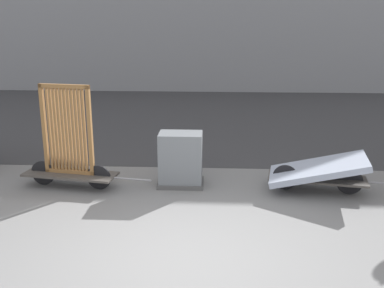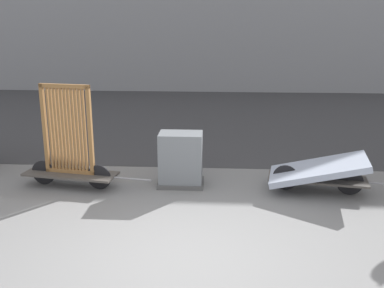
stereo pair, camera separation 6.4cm
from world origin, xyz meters
name	(u,v)px [view 2 (the right image)]	position (x,y,z in m)	size (l,w,h in m)	color
ground_plane	(180,261)	(0.00, 0.00, 0.00)	(60.00, 60.00, 0.00)	slate
road_strip	(204,117)	(0.00, 8.89, 0.00)	(56.00, 10.22, 0.01)	#38383A
bike_cart_with_bedframe	(69,152)	(-2.25, 2.55, 0.68)	(2.45, 0.84, 1.92)	#4C4742
bike_cart_with_mattress	(318,171)	(2.26, 2.56, 0.39)	(2.46, 1.28, 0.70)	#4C4742
utility_cabinet	(181,161)	(-0.22, 2.77, 0.47)	(0.85, 0.60, 1.01)	#4C4C4C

